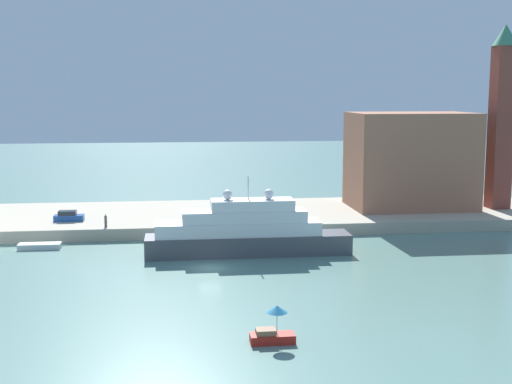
{
  "coord_description": "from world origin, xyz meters",
  "views": [
    {
      "loc": [
        -3.77,
        -75.67,
        20.02
      ],
      "look_at": [
        6.06,
        6.0,
        7.9
      ],
      "focal_mm": 47.59,
      "sensor_mm": 36.0,
      "label": 1
    }
  ],
  "objects_px": {
    "bell_tower": "(502,112)",
    "parked_car": "(69,216)",
    "small_motorboat": "(273,330)",
    "person_figure": "(106,221)",
    "mooring_bollard": "(189,223)",
    "harbor_building": "(411,160)",
    "work_barge": "(40,246)",
    "large_yacht": "(245,232)"
  },
  "relations": [
    {
      "from": "bell_tower",
      "to": "person_figure",
      "type": "height_order",
      "value": "bell_tower"
    },
    {
      "from": "work_barge",
      "to": "bell_tower",
      "type": "xyz_separation_m",
      "value": [
        68.67,
        13.47,
        16.63
      ]
    },
    {
      "from": "work_barge",
      "to": "mooring_bollard",
      "type": "xyz_separation_m",
      "value": [
        19.35,
        4.51,
        1.75
      ]
    },
    {
      "from": "harbor_building",
      "to": "parked_car",
      "type": "height_order",
      "value": "harbor_building"
    },
    {
      "from": "person_figure",
      "to": "mooring_bollard",
      "type": "height_order",
      "value": "person_figure"
    },
    {
      "from": "harbor_building",
      "to": "mooring_bollard",
      "type": "height_order",
      "value": "harbor_building"
    },
    {
      "from": "bell_tower",
      "to": "harbor_building",
      "type": "bearing_deg",
      "value": 169.86
    },
    {
      "from": "work_barge",
      "to": "mooring_bollard",
      "type": "relative_size",
      "value": 6.18
    },
    {
      "from": "bell_tower",
      "to": "small_motorboat",
      "type": "bearing_deg",
      "value": -131.11
    },
    {
      "from": "work_barge",
      "to": "bell_tower",
      "type": "height_order",
      "value": "bell_tower"
    },
    {
      "from": "large_yacht",
      "to": "parked_car",
      "type": "distance_m",
      "value": 29.0
    },
    {
      "from": "bell_tower",
      "to": "mooring_bollard",
      "type": "distance_m",
      "value": 52.29
    },
    {
      "from": "small_motorboat",
      "to": "mooring_bollard",
      "type": "relative_size",
      "value": 4.19
    },
    {
      "from": "harbor_building",
      "to": "person_figure",
      "type": "distance_m",
      "value": 48.74
    },
    {
      "from": "harbor_building",
      "to": "bell_tower",
      "type": "xyz_separation_m",
      "value": [
        13.69,
        -2.45,
        7.73
      ]
    },
    {
      "from": "large_yacht",
      "to": "bell_tower",
      "type": "xyz_separation_m",
      "value": [
        42.58,
        19.57,
        14.23
      ]
    },
    {
      "from": "harbor_building",
      "to": "bell_tower",
      "type": "relative_size",
      "value": 0.66
    },
    {
      "from": "large_yacht",
      "to": "person_figure",
      "type": "xyz_separation_m",
      "value": [
        -18.17,
        11.29,
        -0.27
      ]
    },
    {
      "from": "harbor_building",
      "to": "parked_car",
      "type": "bearing_deg",
      "value": -173.93
    },
    {
      "from": "small_motorboat",
      "to": "bell_tower",
      "type": "bearing_deg",
      "value": 48.89
    },
    {
      "from": "small_motorboat",
      "to": "harbor_building",
      "type": "relative_size",
      "value": 0.19
    },
    {
      "from": "bell_tower",
      "to": "person_figure",
      "type": "relative_size",
      "value": 16.47
    },
    {
      "from": "work_barge",
      "to": "large_yacht",
      "type": "bearing_deg",
      "value": -13.16
    },
    {
      "from": "work_barge",
      "to": "parked_car",
      "type": "bearing_deg",
      "value": 78.0
    },
    {
      "from": "bell_tower",
      "to": "mooring_bollard",
      "type": "relative_size",
      "value": 33.25
    },
    {
      "from": "parked_car",
      "to": "mooring_bollard",
      "type": "relative_size",
      "value": 4.83
    },
    {
      "from": "bell_tower",
      "to": "parked_car",
      "type": "height_order",
      "value": "bell_tower"
    },
    {
      "from": "harbor_building",
      "to": "small_motorboat",
      "type": "bearing_deg",
      "value": -119.7
    },
    {
      "from": "bell_tower",
      "to": "mooring_bollard",
      "type": "bearing_deg",
      "value": -169.71
    },
    {
      "from": "large_yacht",
      "to": "small_motorboat",
      "type": "height_order",
      "value": "large_yacht"
    },
    {
      "from": "large_yacht",
      "to": "bell_tower",
      "type": "distance_m",
      "value": 48.97
    },
    {
      "from": "person_figure",
      "to": "small_motorboat",
      "type": "bearing_deg",
      "value": -67.56
    },
    {
      "from": "large_yacht",
      "to": "mooring_bollard",
      "type": "xyz_separation_m",
      "value": [
        -6.75,
        10.62,
        -0.65
      ]
    },
    {
      "from": "small_motorboat",
      "to": "parked_car",
      "type": "height_order",
      "value": "parked_car"
    },
    {
      "from": "bell_tower",
      "to": "work_barge",
      "type": "bearing_deg",
      "value": -168.9
    },
    {
      "from": "small_motorboat",
      "to": "person_figure",
      "type": "bearing_deg",
      "value": 112.44
    },
    {
      "from": "harbor_building",
      "to": "person_figure",
      "type": "relative_size",
      "value": 10.88
    },
    {
      "from": "parked_car",
      "to": "person_figure",
      "type": "relative_size",
      "value": 2.39
    },
    {
      "from": "person_figure",
      "to": "large_yacht",
      "type": "bearing_deg",
      "value": -31.86
    },
    {
      "from": "bell_tower",
      "to": "person_figure",
      "type": "bearing_deg",
      "value": -172.23
    },
    {
      "from": "parked_car",
      "to": "mooring_bollard",
      "type": "bearing_deg",
      "value": -18.66
    },
    {
      "from": "mooring_bollard",
      "to": "large_yacht",
      "type": "bearing_deg",
      "value": -57.56
    }
  ]
}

